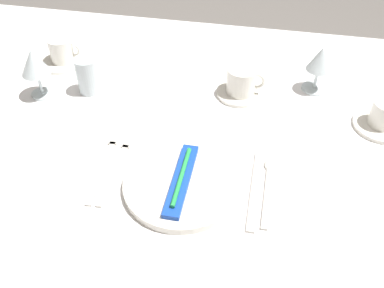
{
  "coord_description": "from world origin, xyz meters",
  "views": [
    {
      "loc": [
        0.16,
        -0.82,
        1.45
      ],
      "look_at": [
        0.02,
        -0.09,
        0.76
      ],
      "focal_mm": 40.01,
      "sensor_mm": 36.0,
      "label": 1
    }
  ],
  "objects_px": {
    "fork_outer": "(117,166)",
    "wine_glass_left": "(34,64)",
    "coffee_cup_right": "(242,80)",
    "drink_tumbler": "(88,77)",
    "wine_glass_centre": "(320,61)",
    "spoon_soup": "(268,183)",
    "dinner_plate": "(182,184)",
    "dinner_knife": "(255,191)",
    "toothbrush_package": "(181,179)",
    "fork_inner": "(105,163)",
    "coffee_cup_far": "(62,50)"
  },
  "relations": [
    {
      "from": "wine_glass_left",
      "to": "dinner_knife",
      "type": "bearing_deg",
      "value": -21.91
    },
    {
      "from": "wine_glass_centre",
      "to": "drink_tumbler",
      "type": "xyz_separation_m",
      "value": [
        -0.62,
        -0.13,
        -0.05
      ]
    },
    {
      "from": "dinner_plate",
      "to": "toothbrush_package",
      "type": "relative_size",
      "value": 1.21
    },
    {
      "from": "drink_tumbler",
      "to": "wine_glass_left",
      "type": "bearing_deg",
      "value": -160.68
    },
    {
      "from": "fork_outer",
      "to": "coffee_cup_right",
      "type": "height_order",
      "value": "coffee_cup_right"
    },
    {
      "from": "dinner_knife",
      "to": "coffee_cup_far",
      "type": "relative_size",
      "value": 2.38
    },
    {
      "from": "fork_inner",
      "to": "drink_tumbler",
      "type": "height_order",
      "value": "drink_tumbler"
    },
    {
      "from": "coffee_cup_right",
      "to": "drink_tumbler",
      "type": "distance_m",
      "value": 0.42
    },
    {
      "from": "dinner_plate",
      "to": "coffee_cup_right",
      "type": "relative_size",
      "value": 2.42
    },
    {
      "from": "fork_inner",
      "to": "wine_glass_left",
      "type": "bearing_deg",
      "value": 139.04
    },
    {
      "from": "coffee_cup_far",
      "to": "wine_glass_left",
      "type": "bearing_deg",
      "value": -87.97
    },
    {
      "from": "dinner_plate",
      "to": "fork_inner",
      "type": "bearing_deg",
      "value": 169.47
    },
    {
      "from": "spoon_soup",
      "to": "coffee_cup_far",
      "type": "distance_m",
      "value": 0.75
    },
    {
      "from": "coffee_cup_far",
      "to": "fork_outer",
      "type": "bearing_deg",
      "value": -53.04
    },
    {
      "from": "fork_inner",
      "to": "toothbrush_package",
      "type": "bearing_deg",
      "value": -10.53
    },
    {
      "from": "spoon_soup",
      "to": "wine_glass_centre",
      "type": "relative_size",
      "value": 1.54
    },
    {
      "from": "fork_inner",
      "to": "wine_glass_centre",
      "type": "xyz_separation_m",
      "value": [
        0.48,
        0.4,
        0.09
      ]
    },
    {
      "from": "toothbrush_package",
      "to": "wine_glass_left",
      "type": "bearing_deg",
      "value": 149.84
    },
    {
      "from": "fork_inner",
      "to": "coffee_cup_far",
      "type": "xyz_separation_m",
      "value": [
        -0.27,
        0.39,
        0.04
      ]
    },
    {
      "from": "coffee_cup_right",
      "to": "coffee_cup_far",
      "type": "height_order",
      "value": "coffee_cup_right"
    },
    {
      "from": "toothbrush_package",
      "to": "coffee_cup_far",
      "type": "height_order",
      "value": "coffee_cup_far"
    },
    {
      "from": "fork_inner",
      "to": "coffee_cup_right",
      "type": "distance_m",
      "value": 0.44
    },
    {
      "from": "fork_outer",
      "to": "wine_glass_centre",
      "type": "distance_m",
      "value": 0.61
    },
    {
      "from": "coffee_cup_right",
      "to": "spoon_soup",
      "type": "bearing_deg",
      "value": -73.27
    },
    {
      "from": "spoon_soup",
      "to": "drink_tumbler",
      "type": "height_order",
      "value": "drink_tumbler"
    },
    {
      "from": "fork_inner",
      "to": "dinner_knife",
      "type": "height_order",
      "value": "same"
    },
    {
      "from": "spoon_soup",
      "to": "wine_glass_centre",
      "type": "distance_m",
      "value": 0.41
    },
    {
      "from": "toothbrush_package",
      "to": "fork_outer",
      "type": "relative_size",
      "value": 0.94
    },
    {
      "from": "dinner_plate",
      "to": "coffee_cup_right",
      "type": "bearing_deg",
      "value": 76.26
    },
    {
      "from": "wine_glass_centre",
      "to": "wine_glass_left",
      "type": "xyz_separation_m",
      "value": [
        -0.74,
        -0.17,
        0.01
      ]
    },
    {
      "from": "drink_tumbler",
      "to": "fork_outer",
      "type": "bearing_deg",
      "value": -58.3
    },
    {
      "from": "fork_outer",
      "to": "dinner_knife",
      "type": "xyz_separation_m",
      "value": [
        0.32,
        -0.02,
        0.0
      ]
    },
    {
      "from": "wine_glass_left",
      "to": "wine_glass_centre",
      "type": "bearing_deg",
      "value": 12.89
    },
    {
      "from": "spoon_soup",
      "to": "drink_tumbler",
      "type": "distance_m",
      "value": 0.58
    },
    {
      "from": "spoon_soup",
      "to": "dinner_plate",
      "type": "bearing_deg",
      "value": -165.94
    },
    {
      "from": "coffee_cup_far",
      "to": "fork_inner",
      "type": "bearing_deg",
      "value": -55.79
    },
    {
      "from": "dinner_knife",
      "to": "coffee_cup_far",
      "type": "height_order",
      "value": "coffee_cup_far"
    },
    {
      "from": "fork_outer",
      "to": "dinner_knife",
      "type": "height_order",
      "value": "same"
    },
    {
      "from": "dinner_knife",
      "to": "spoon_soup",
      "type": "relative_size",
      "value": 1.13
    },
    {
      "from": "dinner_knife",
      "to": "drink_tumbler",
      "type": "bearing_deg",
      "value": 149.33
    },
    {
      "from": "coffee_cup_far",
      "to": "drink_tumbler",
      "type": "height_order",
      "value": "drink_tumbler"
    },
    {
      "from": "dinner_knife",
      "to": "wine_glass_centre",
      "type": "relative_size",
      "value": 1.74
    },
    {
      "from": "toothbrush_package",
      "to": "coffee_cup_right",
      "type": "xyz_separation_m",
      "value": [
        0.09,
        0.37,
        0.02
      ]
    },
    {
      "from": "dinner_plate",
      "to": "dinner_knife",
      "type": "distance_m",
      "value": 0.16
    },
    {
      "from": "coffee_cup_right",
      "to": "wine_glass_centre",
      "type": "bearing_deg",
      "value": 17.62
    },
    {
      "from": "dinner_plate",
      "to": "dinner_knife",
      "type": "height_order",
      "value": "dinner_plate"
    },
    {
      "from": "fork_inner",
      "to": "spoon_soup",
      "type": "xyz_separation_m",
      "value": [
        0.38,
        0.01,
        0.0
      ]
    },
    {
      "from": "fork_outer",
      "to": "coffee_cup_far",
      "type": "relative_size",
      "value": 2.31
    },
    {
      "from": "fork_outer",
      "to": "wine_glass_left",
      "type": "relative_size",
      "value": 1.6
    },
    {
      "from": "dinner_plate",
      "to": "fork_inner",
      "type": "distance_m",
      "value": 0.19
    }
  ]
}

